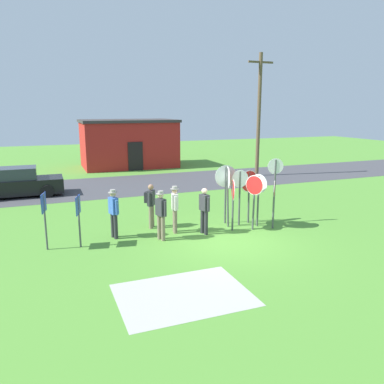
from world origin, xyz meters
TOP-DOWN VIEW (x-y plane):
  - ground_plane at (0.00, 0.00)m, footprint 80.00×80.00m
  - street_asphalt at (0.00, 11.13)m, footprint 60.00×6.40m
  - concrete_path at (-2.72, -2.99)m, footprint 3.20×2.40m
  - building_background at (0.64, 18.54)m, footprint 7.19×4.58m
  - utility_pole at (7.81, 11.19)m, footprint 1.80×0.24m
  - parked_car_on_street at (-6.98, 10.28)m, footprint 4.30×2.03m
  - stop_sign_low_front at (2.28, 0.76)m, footprint 0.37×0.52m
  - stop_sign_leaning_right at (1.78, 1.76)m, footprint 0.86×0.19m
  - stop_sign_center_cluster at (1.51, 0.91)m, footprint 0.39×0.66m
  - stop_sign_rear_left at (1.88, 1.22)m, footprint 0.33×0.67m
  - stop_sign_nearest at (0.73, 1.10)m, footprint 0.27×0.73m
  - stop_sign_far_back at (2.63, 1.28)m, footprint 0.58×0.22m
  - stop_sign_rear_right at (1.29, 1.62)m, footprint 0.68×0.08m
  - stop_sign_leaning_left at (0.89, 2.04)m, footprint 0.86×0.16m
  - stop_sign_tallest at (0.76, 1.58)m, footprint 0.29×0.80m
  - person_on_left at (-2.01, 2.54)m, footprint 0.46×0.50m
  - person_in_blue at (-0.40, 1.12)m, footprint 0.30×0.56m
  - person_with_sunhat at (-2.05, 1.05)m, footprint 0.33×0.54m
  - person_holding_notes at (-1.34, 1.65)m, footprint 0.31×0.56m
  - person_in_dark_shirt at (-3.52, 1.85)m, footprint 0.32×0.55m
  - info_panel_leftmost at (-5.76, 1.49)m, footprint 0.16×0.59m
  - info_panel_middle at (-4.73, 1.34)m, footprint 0.20×0.58m

SIDE VIEW (x-z plane):
  - ground_plane at x=0.00m, z-range 0.00..0.00m
  - concrete_path at x=-2.72m, z-range 0.00..0.01m
  - street_asphalt at x=0.00m, z-range 0.00..0.01m
  - parked_car_on_street at x=-6.98m, z-range -0.07..1.44m
  - person_in_blue at x=-0.40m, z-range 0.11..1.80m
  - person_on_left at x=-2.01m, z-range 0.14..1.83m
  - person_with_sunhat at x=-2.05m, z-range 0.12..1.85m
  - person_holding_notes at x=-1.34m, z-range 0.12..1.85m
  - person_in_dark_shirt at x=-3.52m, z-range 0.12..1.85m
  - info_panel_middle at x=-4.73m, z-range 0.33..2.05m
  - stop_sign_low_front at x=2.28m, z-range 0.31..2.16m
  - info_panel_leftmost at x=-5.76m, z-range 0.35..2.21m
  - stop_sign_nearest at x=0.73m, z-range 0.35..2.28m
  - stop_sign_rear_left at x=1.88m, z-range 0.37..2.41m
  - stop_sign_center_cluster at x=1.51m, z-range 0.37..2.44m
  - stop_sign_leaning_right at x=1.78m, z-range 0.39..2.51m
  - stop_sign_rear_right at x=1.29m, z-range 0.38..2.56m
  - stop_sign_leaning_left at x=0.89m, z-range 0.44..2.77m
  - stop_sign_tallest at x=0.76m, z-range 0.45..2.79m
  - stop_sign_far_back at x=2.63m, z-range 0.41..3.01m
  - building_background at x=0.64m, z-range 0.01..3.65m
  - utility_pole at x=7.81m, z-range 0.18..8.17m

